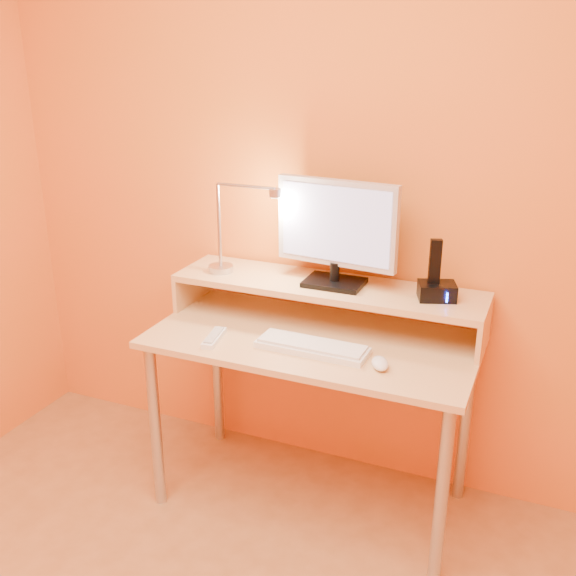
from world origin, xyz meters
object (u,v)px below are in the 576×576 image
at_px(keyboard, 312,348).
at_px(mouse, 380,363).
at_px(phone_dock, 437,291).
at_px(remote_control, 214,338).
at_px(lamp_base, 221,269).
at_px(monitor_panel, 337,223).

distance_m(keyboard, mouse, 0.26).
height_order(phone_dock, remote_control, phone_dock).
relative_size(lamp_base, phone_dock, 0.77).
distance_m(monitor_panel, mouse, 0.55).
height_order(lamp_base, phone_dock, phone_dock).
height_order(monitor_panel, phone_dock, monitor_panel).
distance_m(lamp_base, keyboard, 0.55).
xyz_separation_m(monitor_panel, phone_dock, (0.39, -0.01, -0.21)).
bearing_deg(monitor_panel, phone_dock, 4.36).
bearing_deg(keyboard, remote_control, -169.62).
relative_size(lamp_base, keyboard, 0.25).
distance_m(phone_dock, mouse, 0.36).
bearing_deg(mouse, lamp_base, 136.39).
distance_m(monitor_panel, phone_dock, 0.44).
height_order(phone_dock, mouse, phone_dock).
bearing_deg(phone_dock, mouse, -131.51).
distance_m(keyboard, remote_control, 0.37).
xyz_separation_m(monitor_panel, mouse, (0.27, -0.30, -0.38)).
height_order(lamp_base, remote_control, lamp_base).
xyz_separation_m(monitor_panel, keyboard, (0.01, -0.27, -0.39)).
xyz_separation_m(phone_dock, keyboard, (-0.38, -0.26, -0.18)).
bearing_deg(monitor_panel, mouse, -42.93).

